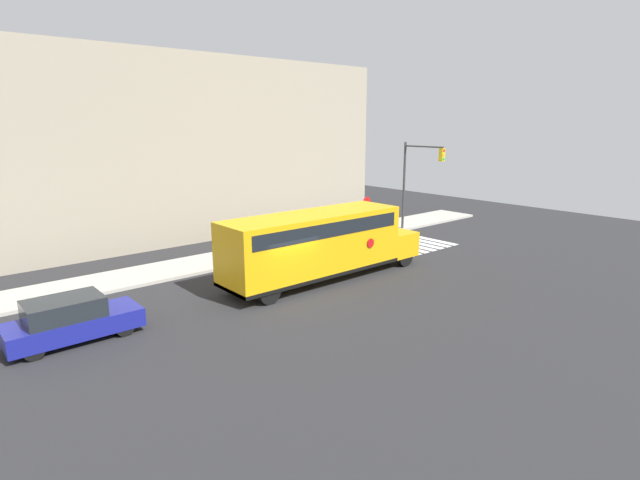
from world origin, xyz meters
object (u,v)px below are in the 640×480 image
Objects in this scene: parked_car at (71,320)px; stop_sign at (366,210)px; school_bus at (319,242)px; traffic_light at (416,174)px.

parked_car is 19.32m from stop_sign.
stop_sign is at bearing 13.53° from parked_car.
school_bus is 1.78× the size of traffic_light.
school_bus is 2.49× the size of parked_car.
parked_car is at bearing -171.25° from traffic_light.
stop_sign is 0.44× the size of traffic_light.
school_bus is 4.06× the size of stop_sign.
school_bus is 9.47m from stop_sign.
school_bus is at bearing -149.12° from stop_sign.
school_bus is 12.32m from traffic_light.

